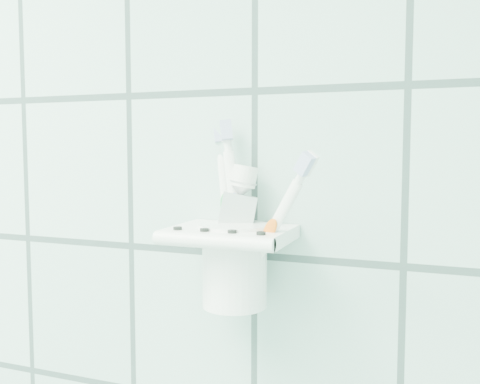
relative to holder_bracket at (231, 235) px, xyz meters
The scene contains 6 objects.
holder_bracket is the anchor object (origin of this frame).
cup 0.03m from the holder_bracket, 58.85° to the left, with size 0.08×0.08×0.09m.
toothbrush_pink 0.03m from the holder_bracket, 34.08° to the left, with size 0.04×0.04×0.20m.
toothbrush_blue 0.03m from the holder_bracket, 95.36° to the left, with size 0.05×0.05×0.20m.
toothbrush_orange 0.03m from the holder_bracket, 80.80° to the left, with size 0.09×0.05×0.18m.
toothpaste_tube 0.02m from the holder_bracket, 142.72° to the left, with size 0.06×0.04×0.15m.
Camera 1 is at (0.86, 0.63, 1.37)m, focal length 40.00 mm.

